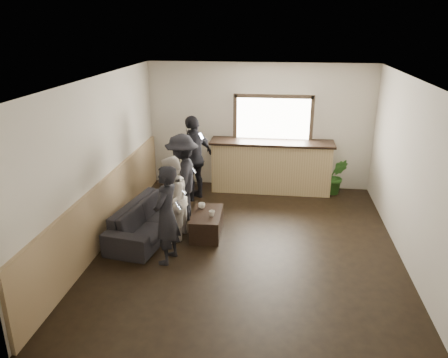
# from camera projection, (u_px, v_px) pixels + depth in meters

# --- Properties ---
(ground) EXTENTS (5.00, 6.00, 0.01)m
(ground) POSITION_uv_depth(u_px,v_px,m) (248.00, 246.00, 7.47)
(ground) COLOR black
(room_shell) EXTENTS (5.01, 6.01, 2.80)m
(room_shell) POSITION_uv_depth(u_px,v_px,m) (204.00, 162.00, 7.06)
(room_shell) COLOR silver
(room_shell) RESTS_ON ground
(bar_counter) EXTENTS (2.70, 0.68, 2.13)m
(bar_counter) POSITION_uv_depth(u_px,v_px,m) (271.00, 163.00, 9.73)
(bar_counter) COLOR tan
(bar_counter) RESTS_ON ground
(sofa) EXTENTS (1.11, 2.13, 0.59)m
(sofa) POSITION_uv_depth(u_px,v_px,m) (150.00, 219.00, 7.78)
(sofa) COLOR black
(sofa) RESTS_ON ground
(coffee_table) EXTENTS (0.54, 0.94, 0.41)m
(coffee_table) POSITION_uv_depth(u_px,v_px,m) (207.00, 224.00, 7.82)
(coffee_table) COLOR black
(coffee_table) RESTS_ON ground
(cup_a) EXTENTS (0.16, 0.16, 0.10)m
(cup_a) POSITION_uv_depth(u_px,v_px,m) (202.00, 206.00, 7.94)
(cup_a) COLOR silver
(cup_a) RESTS_ON coffee_table
(cup_b) EXTENTS (0.12, 0.12, 0.10)m
(cup_b) POSITION_uv_depth(u_px,v_px,m) (212.00, 213.00, 7.63)
(cup_b) COLOR silver
(cup_b) RESTS_ON coffee_table
(potted_plant) EXTENTS (0.45, 0.36, 0.82)m
(potted_plant) POSITION_uv_depth(u_px,v_px,m) (336.00, 176.00, 9.59)
(potted_plant) COLOR #2D6623
(potted_plant) RESTS_ON ground
(person_a) EXTENTS (0.51, 0.64, 1.60)m
(person_a) POSITION_uv_depth(u_px,v_px,m) (166.00, 215.00, 6.74)
(person_a) COLOR black
(person_a) RESTS_ON ground
(person_b) EXTENTS (0.62, 0.77, 1.51)m
(person_b) POSITION_uv_depth(u_px,v_px,m) (171.00, 200.00, 7.45)
(person_b) COLOR beige
(person_b) RESTS_ON ground
(person_c) EXTENTS (0.71, 1.13, 1.67)m
(person_c) POSITION_uv_depth(u_px,v_px,m) (182.00, 178.00, 8.25)
(person_c) COLOR black
(person_c) RESTS_ON ground
(person_d) EXTENTS (0.93, 1.14, 1.81)m
(person_d) POSITION_uv_depth(u_px,v_px,m) (194.00, 158.00, 9.19)
(person_d) COLOR black
(person_d) RESTS_ON ground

